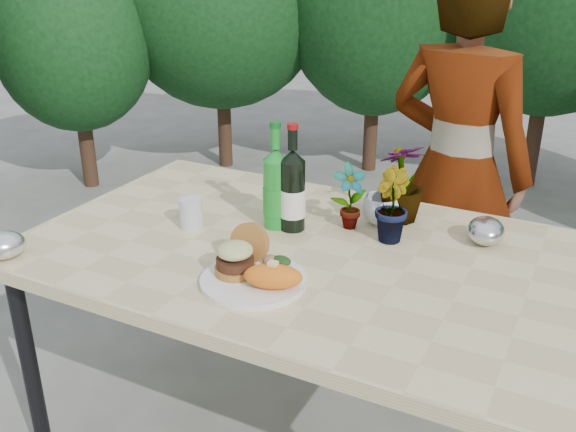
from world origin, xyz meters
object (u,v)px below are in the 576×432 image
at_px(dinner_plate, 254,280).
at_px(person, 457,171).
at_px(patio_table, 300,265).
at_px(wine_bottle, 293,192).

distance_m(dinner_plate, person, 1.09).
distance_m(patio_table, dinner_plate, 0.25).
distance_m(dinner_plate, wine_bottle, 0.38).
bearing_deg(dinner_plate, wine_bottle, 100.51).
bearing_deg(person, wine_bottle, 74.34).
xyz_separation_m(patio_table, wine_bottle, (-0.08, 0.11, 0.18)).
bearing_deg(person, dinner_plate, 85.63).
height_order(patio_table, wine_bottle, wine_bottle).
bearing_deg(wine_bottle, person, 83.76).
bearing_deg(wine_bottle, dinner_plate, -59.85).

